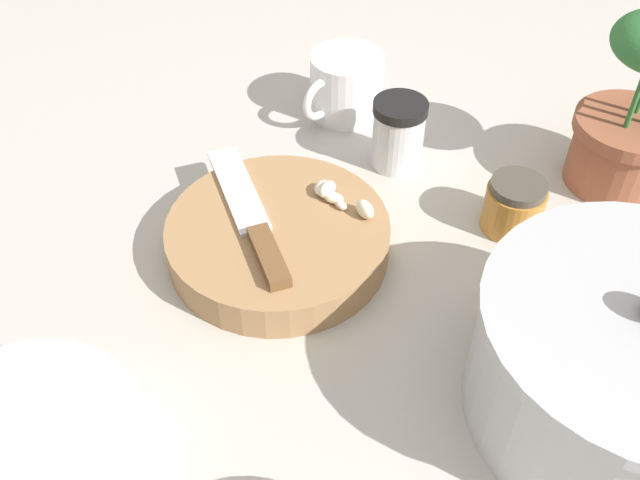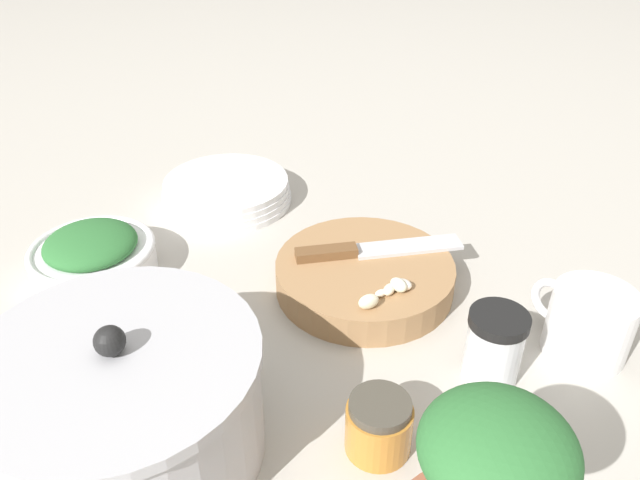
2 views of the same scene
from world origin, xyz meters
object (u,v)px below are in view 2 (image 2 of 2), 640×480
Objects in this scene: coffee_mug at (588,323)px; herb_bowl at (93,255)px; spice_jar at (494,346)px; plate_stack at (227,191)px; chef_knife at (369,249)px; honey_jar at (379,426)px; cutting_board at (364,276)px; stock_pot at (125,403)px; garlic_cloves at (388,291)px.

herb_bowl is at bearing 21.58° from coffee_mug.
plate_stack is at bearing -13.68° from spice_jar.
chef_knife is 0.29m from honey_jar.
cutting_board is at bearing -23.84° from chef_knife.
stock_pot is (0.32, 0.40, 0.02)m from coffee_mug.
plate_stack is (0.51, -0.12, -0.02)m from spice_jar.
herb_bowl is 0.54m from spice_jar.
coffee_mug is (-0.21, -0.09, -0.01)m from garlic_cloves.
herb_bowl is 0.26m from plate_stack.
coffee_mug is 0.29m from honey_jar.
herb_bowl is at bearing -101.32° from chef_knife.
garlic_cloves reaches higher than chef_knife.
stock_pot is at bearing 36.19° from honey_jar.
plate_stack is (0.31, -0.07, -0.00)m from cutting_board.
chef_knife is at bearing -56.15° from honey_jar.
honey_jar is at bearing 148.54° from plate_stack.
spice_jar is (-0.21, 0.08, -0.00)m from chef_knife.
coffee_mug is 0.47× the size of stock_pot.
spice_jar reaches higher than chef_knife.
herb_bowl is (0.31, 0.21, -0.01)m from chef_knife.
garlic_cloves is 0.38× the size of plate_stack.
chef_knife is 0.69× the size of stock_pot.
chef_knife is 2.79× the size of honey_jar.
plate_stack is at bearing -57.82° from stock_pot.
herb_bowl reaches higher than garlic_cloves.
stock_pot is (-0.27, 0.17, 0.03)m from herb_bowl.
stock_pot is (0.19, 0.14, 0.03)m from honey_jar.
cutting_board is 0.08m from garlic_cloves.
coffee_mug is at bearing 177.81° from plate_stack.
spice_jar is at bearing 164.47° from cutting_board.
cutting_board is 0.21m from spice_jar.
spice_jar reaches higher than garlic_cloves.
spice_jar is 0.41× the size of plate_stack.
chef_knife is 2.11× the size of spice_jar.
cutting_board is at bearing -36.20° from garlic_cloves.
honey_jar is (-0.46, 0.28, 0.01)m from plate_stack.
herb_bowl is at bearing -3.06° from honey_jar.
honey_jar is (-0.16, 0.24, -0.01)m from chef_knife.
spice_jar is at bearing -165.77° from herb_bowl.
garlic_cloves reaches higher than cutting_board.
stock_pot is at bearing 82.84° from cutting_board.
herb_bowl reaches higher than plate_stack.
coffee_mug is 1.90× the size of honey_jar.
spice_jar is (-0.20, 0.06, 0.02)m from cutting_board.
herb_bowl is at bearing 30.43° from cutting_board.
cutting_board is 0.89× the size of stock_pot.
garlic_cloves is at bearing 143.80° from cutting_board.
plate_stack is at bearing -2.19° from coffee_mug.
garlic_cloves is at bearing 163.12° from plate_stack.
plate_stack is 0.54m from honey_jar.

